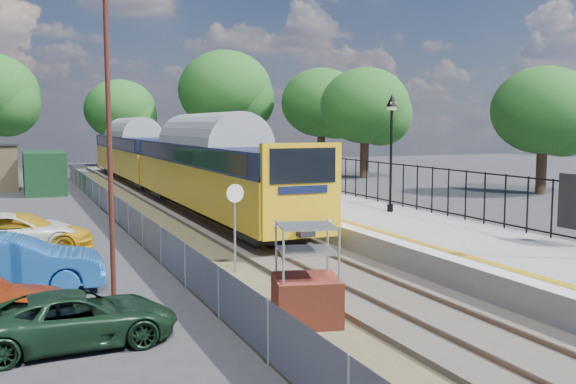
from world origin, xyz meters
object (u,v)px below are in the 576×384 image
train (162,157)px  brick_plinth (306,277)px  car_green (77,319)px  car_blue (11,265)px  car_white (9,234)px  car_yellow (22,233)px  victorian_lamp_north (391,125)px  carpark_lamp (109,126)px  speed_sign (235,214)px

train → brick_plinth: bearing=-95.6°
car_green → car_blue: bearing=12.5°
car_green → car_white: bearing=5.3°
car_green → car_blue: size_ratio=0.84×
car_white → car_green: bearing=-179.3°
train → car_white: train is taller
car_yellow → car_white: size_ratio=0.92×
brick_plinth → car_green: bearing=172.5°
victorian_lamp_north → car_green: size_ratio=1.19×
train → carpark_lamp: bearing=-104.9°
speed_sign → carpark_lamp: 4.92m
car_white → brick_plinth: bearing=-157.6°
victorian_lamp_north → train: size_ratio=0.11×
train → brick_plinth: 26.52m
car_green → car_white: 10.27m
car_blue → train: bearing=-17.4°
brick_plinth → car_blue: size_ratio=0.48×
train → car_white: size_ratio=8.14×
speed_sign → car_yellow: (-5.60, 5.84, -1.09)m
brick_plinth → car_yellow: brick_plinth is taller
speed_sign → car_white: bearing=131.7°
brick_plinth → car_green: size_ratio=0.57×
carpark_lamp → car_blue: carpark_lamp is taller
train → car_white: (-8.51, -15.56, -1.64)m
car_green → car_blue: car_blue is taller
carpark_lamp → car_green: bearing=-113.1°
car_blue → car_white: (-0.06, 5.50, -0.06)m
train → speed_sign: (-2.50, -21.27, -0.58)m
car_green → car_white: size_ratio=0.77×
speed_sign → brick_plinth: bearing=-95.9°
carpark_lamp → car_green: size_ratio=1.95×
car_blue → car_yellow: bearing=1.0°
carpark_lamp → car_white: carpark_lamp is taller
brick_plinth → car_blue: bearing=137.8°
carpark_lamp → car_blue: 4.73m
car_white → car_blue: bearing=174.4°
victorian_lamp_north → brick_plinth: bearing=-130.7°
speed_sign → car_white: speed_sign is taller
speed_sign → carpark_lamp: size_ratio=0.35×
brick_plinth → car_blue: 7.90m
victorian_lamp_north → train: bearing=107.2°
car_green → carpark_lamp: bearing=-24.8°
victorian_lamp_north → car_green: bearing=-145.7°
train → car_yellow: train is taller
brick_plinth → car_yellow: bearing=116.7°
car_green → car_yellow: (-0.84, 10.31, 0.14)m
car_green → car_white: car_white is taller
car_blue → brick_plinth: bearing=-127.8°
brick_plinth → car_white: 12.32m
brick_plinth → victorian_lamp_north: bearing=49.3°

